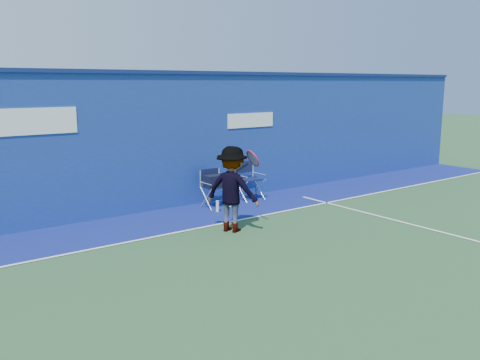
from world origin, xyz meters
TOP-DOWN VIEW (x-y plane):
  - ground at (0.00, 0.00)m, footprint 80.00×80.00m
  - stadium_wall at (-0.00, 5.20)m, footprint 24.00×0.50m
  - out_of_bounds_strip at (0.00, 4.10)m, footprint 24.00×1.80m
  - court_lines at (0.00, 0.60)m, footprint 24.00×12.00m
  - directors_chair_left at (2.18, 4.48)m, footprint 0.52×0.46m
  - directors_chair_right at (3.27, 4.61)m, footprint 0.55×0.49m
  - water_bottle at (1.96, 4.06)m, footprint 0.07×0.07m
  - tennis_player at (1.38, 2.70)m, footprint 1.04×1.22m

SIDE VIEW (x-z plane):
  - ground at x=0.00m, z-range 0.00..0.00m
  - out_of_bounds_strip at x=0.00m, z-range 0.00..0.01m
  - court_lines at x=0.00m, z-range 0.01..0.01m
  - water_bottle at x=1.96m, z-range 0.00..0.26m
  - directors_chair_right at x=3.27m, z-range -0.17..0.75m
  - directors_chair_left at x=2.18m, z-range -0.07..0.79m
  - tennis_player at x=1.38m, z-range 0.00..1.64m
  - stadium_wall at x=0.00m, z-range 0.01..3.09m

